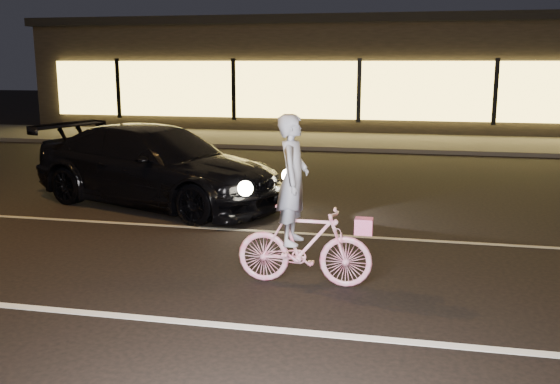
# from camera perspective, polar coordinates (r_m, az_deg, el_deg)

# --- Properties ---
(ground) EXTENTS (90.00, 90.00, 0.00)m
(ground) POSITION_cam_1_polar(r_m,az_deg,el_deg) (7.73, -2.76, -7.61)
(ground) COLOR black
(ground) RESTS_ON ground
(lane_stripe_near) EXTENTS (60.00, 0.12, 0.01)m
(lane_stripe_near) POSITION_cam_1_polar(r_m,az_deg,el_deg) (6.40, -6.26, -11.92)
(lane_stripe_near) COLOR silver
(lane_stripe_near) RESTS_ON ground
(lane_stripe_far) EXTENTS (60.00, 0.10, 0.01)m
(lane_stripe_far) POSITION_cam_1_polar(r_m,az_deg,el_deg) (9.59, 0.30, -3.71)
(lane_stripe_far) COLOR gray
(lane_stripe_far) RESTS_ON ground
(sidewalk) EXTENTS (30.00, 4.00, 0.12)m
(sidewalk) POSITION_cam_1_polar(r_m,az_deg,el_deg) (20.29, 6.67, 4.62)
(sidewalk) COLOR #383533
(sidewalk) RESTS_ON ground
(storefront) EXTENTS (25.40, 8.42, 4.20)m
(storefront) POSITION_cam_1_polar(r_m,az_deg,el_deg) (26.09, 8.07, 10.77)
(storefront) COLOR black
(storefront) RESTS_ON ground
(cyclist) EXTENTS (1.59, 0.55, 2.00)m
(cyclist) POSITION_cam_1_polar(r_m,az_deg,el_deg) (7.22, 1.96, -3.10)
(cyclist) COLOR #F2397B
(cyclist) RESTS_ON ground
(sedan) EXTENTS (5.35, 3.52, 1.44)m
(sedan) POSITION_cam_1_polar(r_m,az_deg,el_deg) (11.56, -11.14, 2.38)
(sedan) COLOR black
(sedan) RESTS_ON ground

